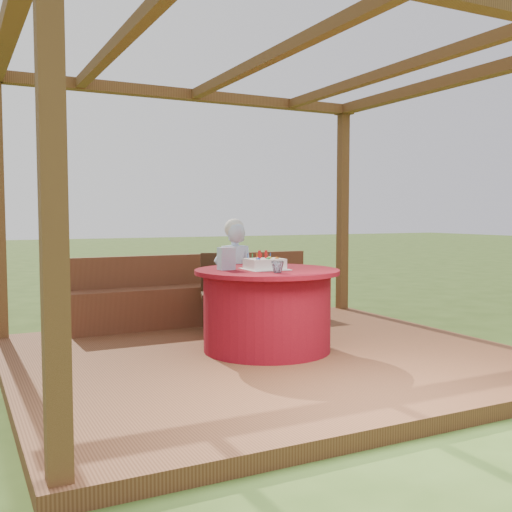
{
  "coord_description": "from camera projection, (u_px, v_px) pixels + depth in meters",
  "views": [
    {
      "loc": [
        -2.54,
        -4.78,
        1.39
      ],
      "look_at": [
        0.0,
        0.25,
        1.0
      ],
      "focal_mm": 42.0,
      "sensor_mm": 36.0,
      "label": 1
    }
  ],
  "objects": [
    {
      "name": "ground",
      "position": [
        268.0,
        366.0,
        5.5
      ],
      "size": [
        60.0,
        60.0,
        0.0
      ],
      "primitive_type": "plane",
      "color": "#314A18",
      "rests_on": "ground"
    },
    {
      "name": "deck",
      "position": [
        268.0,
        360.0,
        5.49
      ],
      "size": [
        4.5,
        4.0,
        0.12
      ],
      "primitive_type": "cube",
      "color": "brown",
      "rests_on": "ground"
    },
    {
      "name": "pergola",
      "position": [
        269.0,
        100.0,
        5.33
      ],
      "size": [
        4.5,
        4.0,
        2.72
      ],
      "color": "brown",
      "rests_on": "deck"
    },
    {
      "name": "bench",
      "position": [
        199.0,
        301.0,
        7.0
      ],
      "size": [
        3.0,
        0.42,
        0.8
      ],
      "color": "brown",
      "rests_on": "deck"
    },
    {
      "name": "table",
      "position": [
        267.0,
        309.0,
        5.59
      ],
      "size": [
        1.35,
        1.35,
        0.76
      ],
      "color": "maroon",
      "rests_on": "deck"
    },
    {
      "name": "chair",
      "position": [
        219.0,
        288.0,
        6.59
      ],
      "size": [
        0.5,
        0.5,
        0.85
      ],
      "color": "#331F10",
      "rests_on": "deck"
    },
    {
      "name": "elderly_woman",
      "position": [
        234.0,
        275.0,
        6.37
      ],
      "size": [
        0.5,
        0.4,
        1.23
      ],
      "color": "#ABCFFE",
      "rests_on": "deck"
    },
    {
      "name": "birthday_cake",
      "position": [
        265.0,
        264.0,
        5.55
      ],
      "size": [
        0.39,
        0.39,
        0.18
      ],
      "color": "white",
      "rests_on": "table"
    },
    {
      "name": "gift_bag",
      "position": [
        226.0,
        259.0,
        5.5
      ],
      "size": [
        0.15,
        0.1,
        0.21
      ],
      "primitive_type": "cube",
      "rotation": [
        0.0,
        0.0,
        0.07
      ],
      "color": "#DA8DC8",
      "rests_on": "table"
    },
    {
      "name": "drinking_glass",
      "position": [
        277.0,
        267.0,
        5.22
      ],
      "size": [
        0.13,
        0.13,
        0.1
      ],
      "primitive_type": "imported",
      "rotation": [
        0.0,
        0.0,
        0.19
      ],
      "color": "white",
      "rests_on": "table"
    }
  ]
}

